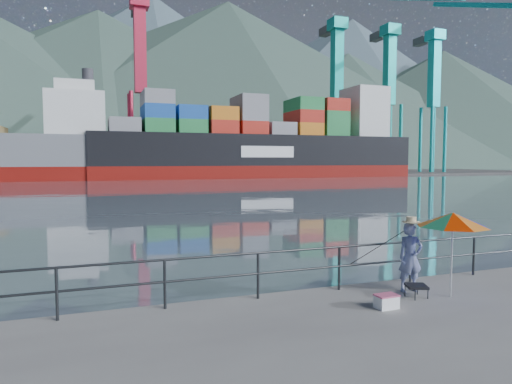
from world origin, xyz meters
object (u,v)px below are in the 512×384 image
Objects in this scene: cooler_bag at (386,302)px; container_ship at (266,145)px; beach_umbrella at (453,220)px; fisherman at (410,257)px.

container_ship is (25.73, 73.25, 5.70)m from cooler_bag.
beach_umbrella is at bearing 3.67° from cooler_bag.
cooler_bag is at bearing -135.93° from fisherman.
container_ship is (24.50, 72.42, 5.04)m from fisherman.
beach_umbrella is 4.28× the size of cooler_bag.
fisherman is 1.26m from beach_umbrella.
fisherman is at bearing -108.69° from container_ship.
fisherman is at bearing 31.99° from cooler_bag.
cooler_bag is at bearing -174.26° from beach_umbrella.
beach_umbrella is at bearing -108.13° from container_ship.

